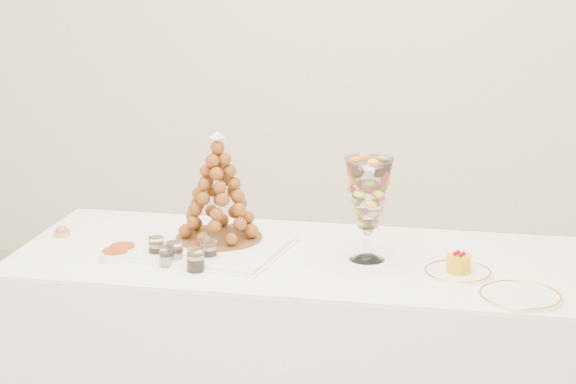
# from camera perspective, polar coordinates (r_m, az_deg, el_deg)

# --- Properties ---
(buffet_table) EXTENTS (1.92, 0.80, 0.72)m
(buffet_table) POSITION_cam_1_polar(r_m,az_deg,el_deg) (3.35, 0.63, -9.62)
(buffet_table) COLOR white
(buffet_table) RESTS_ON ground
(lace_tray) EXTENTS (0.59, 0.47, 0.02)m
(lace_tray) POSITION_cam_1_polar(r_m,az_deg,el_deg) (3.28, -5.11, -3.22)
(lace_tray) COLOR white
(lace_tray) RESTS_ON buffet_table
(macaron_vase) EXTENTS (0.16, 0.16, 0.34)m
(macaron_vase) POSITION_cam_1_polar(r_m,az_deg,el_deg) (3.12, 4.79, -0.15)
(macaron_vase) COLOR white
(macaron_vase) RESTS_ON buffet_table
(cake_plate) EXTENTS (0.22, 0.22, 0.01)m
(cake_plate) POSITION_cam_1_polar(r_m,az_deg,el_deg) (3.09, 10.02, -4.72)
(cake_plate) COLOR white
(cake_plate) RESTS_ON buffet_table
(spare_plate) EXTENTS (0.25, 0.25, 0.01)m
(spare_plate) POSITION_cam_1_polar(r_m,az_deg,el_deg) (2.93, 13.58, -6.01)
(spare_plate) COLOR white
(spare_plate) RESTS_ON buffet_table
(pink_tart) EXTENTS (0.06, 0.06, 0.04)m
(pink_tart) POSITION_cam_1_polar(r_m,az_deg,el_deg) (3.50, -13.26, -2.30)
(pink_tart) COLOR tan
(pink_tart) RESTS_ON buffet_table
(verrine_a) EXTENTS (0.06, 0.06, 0.07)m
(verrine_a) POSITION_cam_1_polar(r_m,az_deg,el_deg) (3.21, -7.80, -3.27)
(verrine_a) COLOR white
(verrine_a) RESTS_ON buffet_table
(verrine_b) EXTENTS (0.06, 0.06, 0.07)m
(verrine_b) POSITION_cam_1_polar(r_m,az_deg,el_deg) (3.14, -6.72, -3.59)
(verrine_b) COLOR white
(verrine_b) RESTS_ON buffet_table
(verrine_c) EXTENTS (0.07, 0.07, 0.07)m
(verrine_c) POSITION_cam_1_polar(r_m,az_deg,el_deg) (3.16, -4.73, -3.44)
(verrine_c) COLOR white
(verrine_c) RESTS_ON buffet_table
(verrine_d) EXTENTS (0.06, 0.06, 0.06)m
(verrine_d) POSITION_cam_1_polar(r_m,az_deg,el_deg) (3.13, -7.21, -3.79)
(verrine_d) COLOR white
(verrine_d) RESTS_ON buffet_table
(verrine_e) EXTENTS (0.06, 0.06, 0.08)m
(verrine_e) POSITION_cam_1_polar(r_m,az_deg,el_deg) (3.07, -5.50, -4.01)
(verrine_e) COLOR white
(verrine_e) RESTS_ON buffet_table
(ramekin_back) EXTENTS (0.10, 0.10, 0.03)m
(ramekin_back) POSITION_cam_1_polar(r_m,az_deg,el_deg) (3.26, -9.78, -3.44)
(ramekin_back) COLOR white
(ramekin_back) RESTS_ON buffet_table
(ramekin_front) EXTENTS (0.10, 0.10, 0.03)m
(ramekin_front) POSITION_cam_1_polar(r_m,az_deg,el_deg) (3.21, -10.19, -3.73)
(ramekin_front) COLOR white
(ramekin_front) RESTS_ON buffet_table
(croquembouche) EXTENTS (0.30, 0.30, 0.37)m
(croquembouche) POSITION_cam_1_polar(r_m,az_deg,el_deg) (3.28, -4.16, 0.27)
(croquembouche) COLOR brown
(croquembouche) RESTS_ON lace_tray
(mousse_cake) EXTENTS (0.08, 0.08, 0.07)m
(mousse_cake) POSITION_cam_1_polar(r_m,az_deg,el_deg) (3.07, 10.08, -4.17)
(mousse_cake) COLOR #E7A40A
(mousse_cake) RESTS_ON cake_plate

